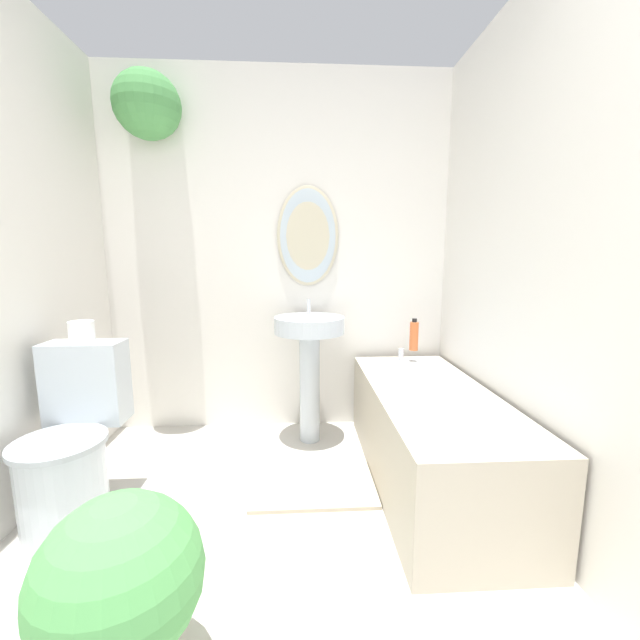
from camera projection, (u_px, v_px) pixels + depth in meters
name	position (u px, v px, depth m)	size (l,w,h in m)	color
wall_back	(261.00, 234.00, 2.62)	(2.40, 0.39, 2.40)	silver
wall_right	(576.00, 254.00, 1.47)	(0.06, 2.64, 2.40)	silver
toilet	(71.00, 450.00, 1.75)	(0.37, 0.53, 0.79)	silver
pedestal_sink	(309.00, 349.00, 2.49)	(0.44, 0.44, 0.92)	silver
bathtub	(430.00, 433.00, 2.08)	(0.60, 1.44, 0.58)	#B2A893
shampoo_bottle	(414.00, 336.00, 2.58)	(0.06, 0.06, 0.21)	#DB6633
potted_plant	(121.00, 585.00, 1.03)	(0.43, 0.43, 0.57)	#9E6042
bath_mat	(313.00, 485.00, 2.05)	(0.64, 0.42, 0.02)	#B7A88E
toilet_paper_roll	(82.00, 332.00, 1.84)	(0.11, 0.11, 0.10)	white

